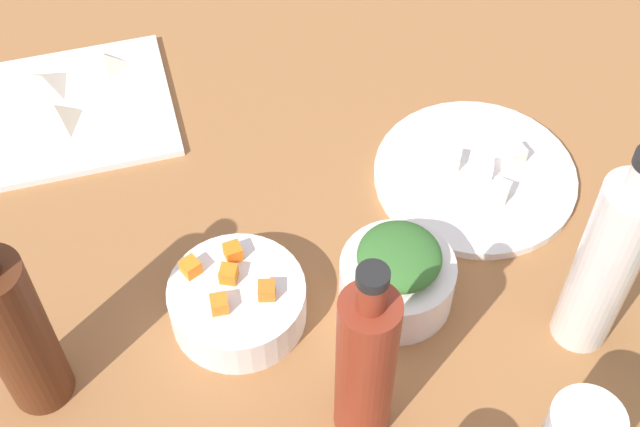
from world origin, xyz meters
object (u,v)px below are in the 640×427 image
bottle_0 (16,332)px  bowl_carrots (238,302)px  bowl_greens (397,282)px  bottle_1 (366,364)px  plate_tofu (475,176)px  bottle_3 (606,264)px  cutting_board (59,113)px

bottle_0 → bowl_carrots: bearing=-170.5°
bowl_greens → bottle_1: bottle_1 is taller
plate_tofu → bowl_greens: bowl_greens is taller
bowl_carrots → bottle_3: bottle_3 is taller
cutting_board → plate_tofu: 54.96cm
cutting_board → bowl_carrots: 40.28cm
cutting_board → bowl_carrots: bearing=115.0°
plate_tofu → bottle_3: bearing=97.9°
bowl_greens → bottle_0: 39.73cm
bottle_3 → bowl_greens: bearing=-26.5°
bowl_greens → bowl_carrots: (17.37, -2.08, -0.50)cm
bottle_0 → bottle_3: 57.53cm
bowl_carrots → cutting_board: bearing=-65.0°
cutting_board → bowl_greens: (-34.35, 38.55, 2.57)cm
bottle_1 → bowl_greens: bearing=-120.5°
bowl_greens → bottle_3: size_ratio=0.45×
bowl_greens → bottle_1: size_ratio=0.49×
bottle_0 → bottle_1: (-31.07, 11.71, 0.04)cm
bowl_carrots → bottle_0: size_ratio=0.58×
bowl_carrots → bottle_1: 20.03cm
bowl_carrots → bottle_3: 38.49cm
bottle_3 → bowl_carrots: bearing=-17.4°
cutting_board → bowl_greens: bowl_greens is taller
bottle_1 → bottle_3: (-25.95, -4.16, 1.09)cm
bowl_greens → bottle_1: 17.38cm
plate_tofu → bottle_0: bottle_0 is taller
plate_tofu → bottle_1: (22.72, 27.45, 10.64)cm
cutting_board → plate_tofu: bearing=153.7°
bowl_greens → bottle_1: (7.79, 13.22, 8.17)cm
cutting_board → bowl_carrots: (-16.98, 36.47, 2.08)cm
bottle_0 → bottle_1: 33.21cm
bottle_1 → bowl_carrots: bearing=-57.9°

